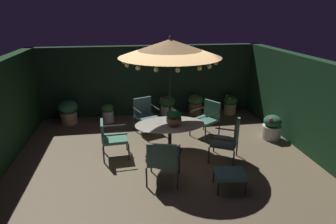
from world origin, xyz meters
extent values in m
cube|color=brown|center=(0.00, 0.00, -0.01)|extent=(7.57, 6.56, 0.02)
cube|color=#1B3020|center=(0.00, 3.13, 1.14)|extent=(7.57, 0.30, 2.28)
cube|color=#15341B|center=(3.63, 0.00, 1.14)|extent=(0.30, 6.56, 2.28)
cylinder|color=#2A2F2C|center=(0.23, 0.21, 0.01)|extent=(0.60, 0.60, 0.03)
cylinder|color=#2A2F2C|center=(0.23, 0.21, 0.35)|extent=(0.09, 0.09, 0.70)
ellipsoid|color=#AFAB9B|center=(0.23, 0.21, 0.71)|extent=(1.71, 1.13, 0.03)
cylinder|color=#292C2D|center=(0.23, 0.21, 1.24)|extent=(0.06, 0.06, 2.49)
cone|color=tan|center=(0.23, 0.21, 2.55)|extent=(2.34, 2.34, 0.39)
sphere|color=#292C2D|center=(0.23, 0.21, 2.78)|extent=(0.07, 0.07, 0.07)
sphere|color=#F9DB8C|center=(1.26, 0.25, 2.26)|extent=(0.10, 0.10, 0.10)
sphere|color=#F9DB8C|center=(1.18, 0.62, 2.26)|extent=(0.10, 0.10, 0.10)
sphere|color=#F9DB8C|center=(0.95, 0.95, 2.26)|extent=(0.10, 0.10, 0.10)
sphere|color=#F9DB8C|center=(0.66, 1.15, 2.26)|extent=(0.10, 0.10, 0.10)
sphere|color=#F9DB8C|center=(0.26, 1.24, 2.26)|extent=(0.10, 0.10, 0.10)
sphere|color=#F9DB8C|center=(-0.12, 1.18, 2.26)|extent=(0.10, 0.10, 0.10)
sphere|color=#F9DB8C|center=(-0.52, 0.91, 2.26)|extent=(0.10, 0.10, 0.10)
sphere|color=#F9DB8C|center=(-0.73, 0.59, 2.26)|extent=(0.10, 0.10, 0.10)
sphere|color=#F9DB8C|center=(-0.80, 0.25, 2.26)|extent=(0.10, 0.10, 0.10)
sphere|color=#F9DB8C|center=(-0.74, -0.15, 2.26)|extent=(0.10, 0.10, 0.10)
sphere|color=#F9DB8C|center=(-0.53, -0.49, 2.26)|extent=(0.10, 0.10, 0.10)
sphere|color=#F9DB8C|center=(-0.20, -0.74, 2.26)|extent=(0.10, 0.10, 0.10)
sphere|color=#F9DB8C|center=(0.21, -0.83, 2.26)|extent=(0.10, 0.10, 0.10)
sphere|color=#F9DB8C|center=(0.67, -0.73, 2.26)|extent=(0.10, 0.10, 0.10)
sphere|color=#F9DB8C|center=(0.93, -0.56, 2.26)|extent=(0.10, 0.10, 0.10)
sphere|color=#F9DB8C|center=(1.19, -0.18, 2.26)|extent=(0.10, 0.10, 0.10)
cylinder|color=#A35E41|center=(0.31, 0.04, 0.78)|extent=(0.16, 0.16, 0.11)
cylinder|color=#AC6B42|center=(0.31, 0.04, 0.89)|extent=(0.36, 0.36, 0.10)
ellipsoid|color=#155326|center=(0.31, 0.04, 1.02)|extent=(0.36, 0.36, 0.22)
sphere|color=silver|center=(0.31, 0.04, 1.10)|extent=(0.13, 0.13, 0.13)
cylinder|color=#322D2F|center=(-0.83, 0.40, 0.21)|extent=(0.04, 0.04, 0.42)
cylinder|color=#322D2F|center=(-0.79, -0.15, 0.21)|extent=(0.04, 0.04, 0.42)
cylinder|color=#322D2F|center=(-1.41, 0.35, 0.21)|extent=(0.04, 0.04, 0.42)
cylinder|color=#322D2F|center=(-1.37, -0.19, 0.21)|extent=(0.04, 0.04, 0.42)
cube|color=#447F65|center=(-1.10, 0.10, 0.46)|extent=(0.60, 0.58, 0.07)
cube|color=#447F65|center=(-1.38, 0.08, 0.71)|extent=(0.10, 0.53, 0.42)
cylinder|color=#322D2F|center=(-1.12, 0.38, 0.69)|extent=(0.56, 0.08, 0.04)
cylinder|color=#322D2F|center=(-1.08, -0.17, 0.69)|extent=(0.56, 0.08, 0.04)
cylinder|color=#2D2C2F|center=(-0.33, -0.73, 0.22)|extent=(0.04, 0.04, 0.44)
cylinder|color=#2D2C2F|center=(0.26, -0.89, 0.22)|extent=(0.04, 0.04, 0.44)
cylinder|color=#2D2C2F|center=(-0.48, -1.29, 0.22)|extent=(0.04, 0.04, 0.44)
cylinder|color=#2D2C2F|center=(0.12, -1.45, 0.22)|extent=(0.04, 0.04, 0.44)
cube|color=#46755E|center=(-0.11, -1.09, 0.47)|extent=(0.72, 0.70, 0.07)
cube|color=#46755E|center=(-0.18, -1.36, 0.73)|extent=(0.58, 0.21, 0.45)
cylinder|color=#2D2C2F|center=(-0.40, -1.01, 0.68)|extent=(0.18, 0.55, 0.04)
cylinder|color=#2D2C2F|center=(0.19, -1.17, 0.68)|extent=(0.18, 0.55, 0.04)
cylinder|color=#2E3033|center=(1.01, -0.57, 0.21)|extent=(0.04, 0.04, 0.41)
cylinder|color=#2E3033|center=(1.31, -0.04, 0.21)|extent=(0.04, 0.04, 0.41)
cylinder|color=#2E3033|center=(1.50, -0.84, 0.21)|extent=(0.04, 0.04, 0.41)
cylinder|color=#2E3033|center=(1.80, -0.31, 0.21)|extent=(0.04, 0.04, 0.41)
cube|color=slate|center=(1.41, -0.44, 0.45)|extent=(0.77, 0.79, 0.07)
cube|color=slate|center=(1.64, -0.57, 0.74)|extent=(0.33, 0.54, 0.52)
cylinder|color=#2E3033|center=(1.26, -0.71, 0.64)|extent=(0.49, 0.29, 0.04)
cylinder|color=#2E3033|center=(1.55, -0.17, 0.64)|extent=(0.49, 0.29, 0.04)
cylinder|color=#31322D|center=(1.25, 0.55, 0.21)|extent=(0.04, 0.04, 0.42)
cylinder|color=#31322D|center=(0.94, 1.01, 0.21)|extent=(0.04, 0.04, 0.42)
cylinder|color=#31322D|center=(1.75, 0.88, 0.21)|extent=(0.04, 0.04, 0.42)
cylinder|color=#31322D|center=(1.44, 1.35, 0.21)|extent=(0.04, 0.04, 0.42)
cube|color=#427561|center=(1.35, 0.95, 0.46)|extent=(0.79, 0.78, 0.07)
cube|color=#427561|center=(1.59, 1.11, 0.73)|extent=(0.35, 0.48, 0.47)
cylinder|color=#31322D|center=(1.50, 0.72, 0.71)|extent=(0.50, 0.35, 0.04)
cylinder|color=#31322D|center=(1.19, 1.18, 0.71)|extent=(0.50, 0.35, 0.04)
cylinder|color=#2F3035|center=(0.12, 1.29, 0.21)|extent=(0.04, 0.04, 0.42)
cylinder|color=#2F3035|center=(-0.40, 1.10, 0.21)|extent=(0.04, 0.04, 0.42)
cylinder|color=#2F3035|center=(-0.07, 1.82, 0.21)|extent=(0.04, 0.04, 0.42)
cylinder|color=#2F3035|center=(-0.60, 1.63, 0.21)|extent=(0.04, 0.04, 0.42)
cube|color=#496B6C|center=(-0.24, 1.46, 0.46)|extent=(0.71, 0.71, 0.07)
cube|color=#496B6C|center=(-0.33, 1.71, 0.73)|extent=(0.52, 0.24, 0.48)
cylinder|color=#2F3035|center=(0.03, 1.56, 0.71)|extent=(0.22, 0.52, 0.04)
cylinder|color=#2F3035|center=(-0.50, 1.36, 0.71)|extent=(0.22, 0.52, 0.04)
cylinder|color=#2F2A30|center=(0.88, -1.35, 0.14)|extent=(0.03, 0.03, 0.29)
cylinder|color=#2F2A30|center=(1.43, -1.41, 0.14)|extent=(0.03, 0.03, 0.29)
cylinder|color=#2F2A30|center=(0.84, -1.76, 0.14)|extent=(0.03, 0.03, 0.29)
cylinder|color=#2F2A30|center=(1.39, -1.82, 0.14)|extent=(0.03, 0.03, 0.29)
cube|color=#45766B|center=(1.13, -1.58, 0.33)|extent=(0.62, 0.50, 0.08)
cylinder|color=tan|center=(-2.57, 2.46, 0.19)|extent=(0.49, 0.49, 0.39)
ellipsoid|color=#296640|center=(-2.57, 2.46, 0.55)|extent=(0.60, 0.60, 0.42)
sphere|color=#A52C80|center=(-2.38, 2.49, 0.68)|extent=(0.09, 0.09, 0.09)
sphere|color=#AF3776|center=(-2.74, 2.65, 0.59)|extent=(0.08, 0.08, 0.08)
sphere|color=#C02C8E|center=(-2.73, 2.30, 0.58)|extent=(0.10, 0.10, 0.10)
cylinder|color=silver|center=(0.54, 2.57, 0.20)|extent=(0.43, 0.43, 0.40)
ellipsoid|color=#27602D|center=(0.54, 2.57, 0.54)|extent=(0.52, 0.52, 0.37)
sphere|color=#B24275|center=(0.73, 2.58, 0.61)|extent=(0.09, 0.09, 0.09)
sphere|color=#B53786|center=(0.54, 2.71, 0.54)|extent=(0.07, 0.07, 0.07)
sphere|color=#B63086|center=(0.34, 2.52, 0.66)|extent=(0.11, 0.11, 0.11)
sphere|color=#B43081|center=(0.59, 2.38, 0.54)|extent=(0.08, 0.08, 0.08)
cylinder|color=#B1664D|center=(1.52, 2.70, 0.19)|extent=(0.42, 0.42, 0.38)
ellipsoid|color=#376E3C|center=(1.52, 2.70, 0.52)|extent=(0.50, 0.50, 0.35)
sphere|color=red|center=(1.67, 2.70, 0.64)|extent=(0.10, 0.10, 0.10)
sphere|color=red|center=(1.56, 2.84, 0.53)|extent=(0.07, 0.07, 0.07)
sphere|color=#C63B3C|center=(1.46, 2.85, 0.56)|extent=(0.08, 0.08, 0.08)
sphere|color=#CC3647|center=(1.35, 2.68, 0.54)|extent=(0.10, 0.10, 0.10)
sphere|color=#C62742|center=(1.41, 2.53, 0.61)|extent=(0.07, 0.07, 0.07)
sphere|color=#D43542|center=(1.56, 2.53, 0.58)|extent=(0.10, 0.10, 0.10)
cylinder|color=tan|center=(2.70, 2.56, 0.18)|extent=(0.40, 0.40, 0.36)
ellipsoid|color=#225925|center=(2.70, 2.56, 0.48)|extent=(0.46, 0.46, 0.32)
sphere|color=yellow|center=(2.88, 2.56, 0.55)|extent=(0.07, 0.07, 0.07)
sphere|color=yellow|center=(2.62, 2.67, 0.59)|extent=(0.11, 0.11, 0.11)
sphere|color=#F6CD59|center=(2.62, 2.43, 0.56)|extent=(0.10, 0.10, 0.10)
cylinder|color=beige|center=(3.11, 0.49, 0.19)|extent=(0.51, 0.51, 0.37)
ellipsoid|color=#2A5836|center=(3.11, 0.49, 0.50)|extent=(0.48, 0.48, 0.33)
sphere|color=#AF4671|center=(3.24, 0.47, 0.59)|extent=(0.09, 0.09, 0.09)
sphere|color=#AC3481|center=(3.21, 0.64, 0.53)|extent=(0.07, 0.07, 0.07)
sphere|color=#B8457A|center=(2.93, 0.55, 0.54)|extent=(0.07, 0.07, 0.07)
sphere|color=#BC3A8C|center=(2.97, 0.36, 0.62)|extent=(0.09, 0.09, 0.09)
sphere|color=#B93771|center=(3.13, 0.30, 0.52)|extent=(0.09, 0.09, 0.09)
cylinder|color=silver|center=(-1.39, 2.43, 0.18)|extent=(0.35, 0.35, 0.36)
ellipsoid|color=#2B5B2C|center=(-1.39, 2.43, 0.46)|extent=(0.38, 0.38, 0.27)
sphere|color=#DA383B|center=(-1.26, 2.41, 0.50)|extent=(0.09, 0.09, 0.09)
sphere|color=#D63843|center=(-1.36, 2.54, 0.51)|extent=(0.11, 0.11, 0.11)
sphere|color=#D73B42|center=(-1.47, 2.46, 0.50)|extent=(0.09, 0.09, 0.09)
sphere|color=red|center=(-1.44, 2.36, 0.51)|extent=(0.06, 0.06, 0.06)
sphere|color=red|center=(-1.35, 2.32, 0.48)|extent=(0.06, 0.06, 0.06)
camera|label=1|loc=(-0.81, -6.12, 3.33)|focal=30.24mm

